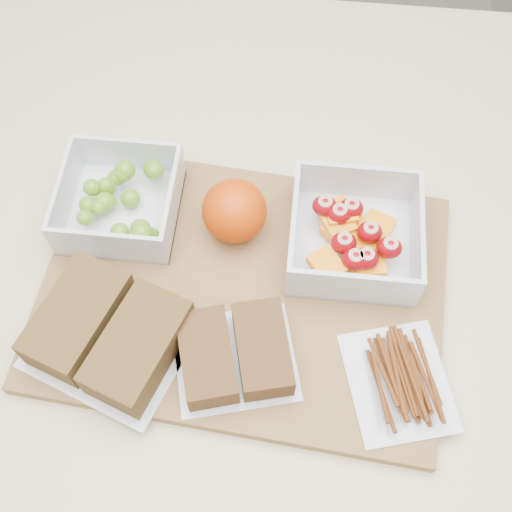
% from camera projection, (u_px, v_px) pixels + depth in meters
% --- Properties ---
extents(ground, '(4.00, 4.00, 0.00)m').
position_uv_depth(ground, '(262.00, 452.00, 1.49)').
color(ground, gray).
rests_on(ground, ground).
extents(counter, '(1.20, 0.90, 0.90)m').
position_uv_depth(counter, '(264.00, 397.00, 1.09)').
color(counter, beige).
rests_on(counter, ground).
extents(cutting_board, '(0.44, 0.33, 0.02)m').
position_uv_depth(cutting_board, '(243.00, 290.00, 0.68)').
color(cutting_board, olive).
rests_on(cutting_board, counter).
extents(grape_container, '(0.12, 0.12, 0.05)m').
position_uv_depth(grape_container, '(121.00, 200.00, 0.70)').
color(grape_container, silver).
rests_on(grape_container, cutting_board).
extents(fruit_container, '(0.14, 0.14, 0.06)m').
position_uv_depth(fruit_container, '(353.00, 236.00, 0.68)').
color(fruit_container, silver).
rests_on(fruit_container, cutting_board).
extents(orange, '(0.07, 0.07, 0.07)m').
position_uv_depth(orange, '(234.00, 211.00, 0.68)').
color(orange, '#D94205').
rests_on(orange, cutting_board).
extents(sandwich_bag_left, '(0.19, 0.18, 0.05)m').
position_uv_depth(sandwich_bag_left, '(108.00, 333.00, 0.63)').
color(sandwich_bag_left, silver).
rests_on(sandwich_bag_left, cutting_board).
extents(sandwich_bag_center, '(0.14, 0.13, 0.04)m').
position_uv_depth(sandwich_bag_center, '(235.00, 354.00, 0.62)').
color(sandwich_bag_center, silver).
rests_on(sandwich_bag_center, cutting_board).
extents(pretzel_bag, '(0.12, 0.14, 0.03)m').
position_uv_depth(pretzel_bag, '(400.00, 379.00, 0.61)').
color(pretzel_bag, silver).
rests_on(pretzel_bag, cutting_board).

